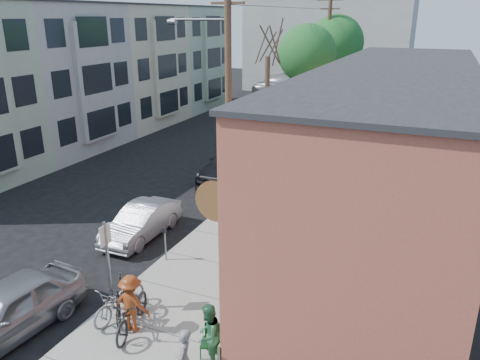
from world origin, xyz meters
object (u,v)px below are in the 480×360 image
at_px(parking_meter_far, 261,163).
at_px(car_3, 267,141).
at_px(patio_chair_a, 258,287).
at_px(parked_bike_a, 120,297).
at_px(bus, 285,93).
at_px(tree_bare, 266,123).
at_px(patron_green, 208,334).
at_px(cyclist, 131,303).
at_px(sign_post, 108,258).
at_px(tree_leafy_mid, 307,54).
at_px(car_2, 234,164).
at_px(car_4, 295,122).
at_px(car_1, 142,222).
at_px(tree_leafy_far, 336,43).
at_px(patio_chair_b, 210,342).
at_px(patron_grey, 184,359).
at_px(car_0, 7,310).
at_px(utility_pole_near, 227,91).
at_px(parking_meter_near, 165,238).
at_px(parked_bike_b, 120,300).

relative_size(parking_meter_far, car_3, 0.25).
xyz_separation_m(patio_chair_a, parked_bike_a, (-3.37, -2.21, 0.13)).
bearing_deg(bus, parked_bike_a, -83.31).
height_order(tree_bare, car_3, tree_bare).
xyz_separation_m(patron_green, cyclist, (-2.47, 0.32, 0.03)).
bearing_deg(sign_post, tree_leafy_mid, 88.62).
relative_size(car_2, car_3, 1.17).
bearing_deg(car_4, parking_meter_far, -84.88).
relative_size(cyclist, car_1, 0.42).
distance_m(tree_leafy_far, parked_bike_a, 27.46).
height_order(patio_chair_a, patio_chair_b, same).
bearing_deg(tree_bare, car_3, 109.02).
xyz_separation_m(tree_bare, car_2, (-2.00, 0.62, -2.50)).
distance_m(tree_leafy_far, car_3, 10.49).
distance_m(patron_grey, car_3, 20.75).
bearing_deg(car_1, car_3, 88.58).
bearing_deg(car_1, car_2, 86.03).
relative_size(sign_post, car_0, 0.62).
bearing_deg(tree_leafy_far, tree_leafy_mid, -90.00).
relative_size(patio_chair_b, bus, 0.08).
height_order(cyclist, parked_bike_a, cyclist).
bearing_deg(car_2, tree_leafy_mid, 73.25).
distance_m(parking_meter_far, car_0, 14.70).
xyz_separation_m(sign_post, utility_pole_near, (0.04, 8.13, 3.58)).
relative_size(tree_bare, parked_bike_a, 3.35).
distance_m(utility_pole_near, cyclist, 9.82).
relative_size(parking_meter_far, tree_bare, 0.19).
xyz_separation_m(tree_bare, bus, (-5.32, 19.74, -1.70)).
xyz_separation_m(sign_post, car_3, (-1.76, 18.23, -1.15)).
distance_m(parking_meter_near, parked_bike_a, 3.28).
distance_m(tree_bare, patio_chair_a, 10.62).
relative_size(tree_bare, patron_grey, 4.12).
height_order(tree_bare, car_0, tree_bare).
bearing_deg(car_4, car_3, -94.58).
bearing_deg(patio_chair_b, sign_post, 150.30).
relative_size(patron_grey, parked_bike_b, 0.77).
bearing_deg(tree_leafy_mid, car_3, -168.15).
bearing_deg(car_0, patron_grey, 6.02).
bearing_deg(car_2, parked_bike_b, -80.03).
distance_m(car_2, car_3, 5.80).
height_order(patio_chair_a, car_2, car_2).
xyz_separation_m(patio_chair_b, car_1, (-5.66, 5.31, 0.07)).
bearing_deg(patron_green, car_3, -162.69).
bearing_deg(car_2, bus, 100.84).
relative_size(tree_bare, car_2, 1.12).
distance_m(parking_meter_near, patio_chair_b, 5.33).
bearing_deg(sign_post, car_4, 93.74).
xyz_separation_m(parking_meter_near, parked_bike_a, (0.49, -3.23, -0.26)).
distance_m(tree_leafy_mid, parked_bike_b, 19.67).
height_order(car_0, car_1, car_0).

